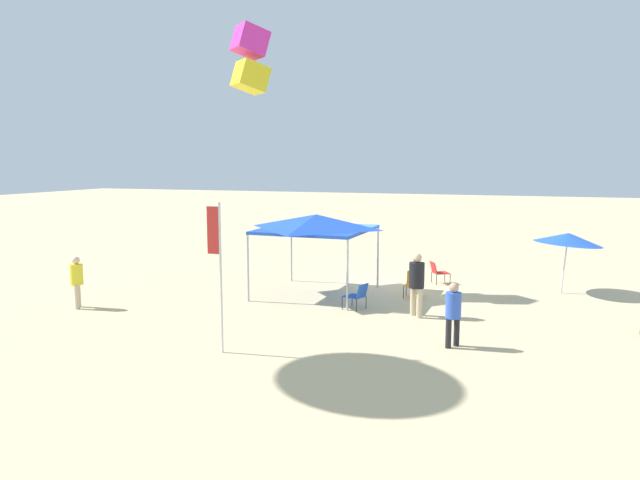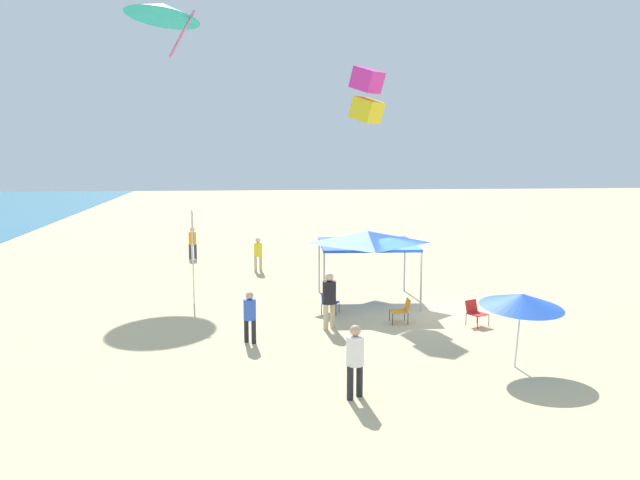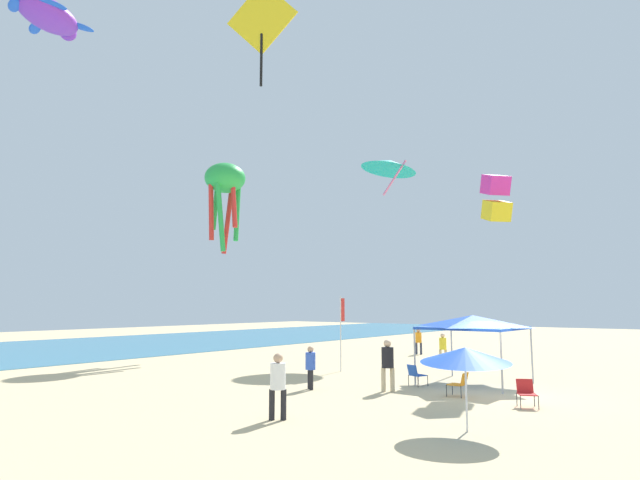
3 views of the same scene
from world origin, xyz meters
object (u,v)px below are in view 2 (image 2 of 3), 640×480
object	(u,v)px
folding_chair_left_of_tent	(475,311)
person_watching_sky	(250,313)
kite_box_magenta	(367,95)
kite_delta_teal	(163,11)
folding_chair_right_of_tent	(402,309)
banner_flag	(193,248)
folding_chair_facing_ocean	(330,301)
person_kite_handler	(258,252)
person_by_tent	(355,355)
person_beachcomber	(192,240)
person_near_umbrella	(329,296)
canopy_tent	(367,239)
beach_umbrella	(522,300)

from	to	relation	value
folding_chair_left_of_tent	person_watching_sky	xyz separation A→B (m)	(-1.37, 7.41, 0.46)
kite_box_magenta	kite_delta_teal	distance (m)	11.33
folding_chair_right_of_tent	kite_box_magenta	world-z (taller)	kite_box_magenta
banner_flag	person_watching_sky	bearing A→B (deg)	-156.92
folding_chair_facing_ocean	person_kite_handler	world-z (taller)	person_kite_handler
folding_chair_facing_ocean	person_by_tent	world-z (taller)	person_by_tent
folding_chair_left_of_tent	kite_box_magenta	bearing A→B (deg)	85.41
person_beachcomber	person_near_umbrella	world-z (taller)	person_near_umbrella
person_beachcomber	person_kite_handler	bearing A→B (deg)	105.20
folding_chair_left_of_tent	person_near_umbrella	distance (m)	4.91
folding_chair_facing_ocean	person_watching_sky	size ratio (longest dim) A/B	0.52
person_beachcomber	person_near_umbrella	distance (m)	15.00
canopy_tent	person_by_tent	size ratio (longest dim) A/B	2.03
beach_umbrella	person_kite_handler	bearing A→B (deg)	26.43
person_beachcomber	beach_umbrella	bearing A→B (deg)	93.90
banner_flag	person_by_tent	size ratio (longest dim) A/B	1.98
kite_box_magenta	person_near_umbrella	bearing A→B (deg)	-156.43
person_near_umbrella	kite_box_magenta	size ratio (longest dim) A/B	0.81
banner_flag	canopy_tent	bearing A→B (deg)	-90.91
folding_chair_facing_ocean	person_watching_sky	bearing A→B (deg)	67.82
person_watching_sky	kite_box_magenta	size ratio (longest dim) A/B	0.69
person_by_tent	folding_chair_right_of_tent	bearing A→B (deg)	-149.10
folding_chair_right_of_tent	person_beachcomber	xyz separation A→B (m)	(13.31, 8.30, 0.48)
folding_chair_facing_ocean	folding_chair_right_of_tent	size ratio (longest dim) A/B	1.00
folding_chair_facing_ocean	kite_delta_teal	world-z (taller)	kite_delta_teal
person_kite_handler	folding_chair_left_of_tent	bearing A→B (deg)	91.89
folding_chair_facing_ocean	banner_flag	distance (m)	5.55
folding_chair_facing_ocean	folding_chair_right_of_tent	xyz separation A→B (m)	(-1.28, -2.33, 0.00)
beach_umbrella	person_by_tent	bearing A→B (deg)	110.06
folding_chair_left_of_tent	banner_flag	distance (m)	10.43
beach_umbrella	person_by_tent	xyz separation A→B (m)	(-1.71, 4.69, -0.83)
canopy_tent	person_beachcomber	bearing A→B (deg)	36.79
banner_flag	person_beachcomber	distance (m)	10.17
folding_chair_facing_ocean	person_near_umbrella	bearing A→B (deg)	102.90
folding_chair_facing_ocean	kite_box_magenta	world-z (taller)	kite_box_magenta
folding_chair_facing_ocean	kite_box_magenta	bearing A→B (deg)	-94.91
canopy_tent	person_beachcomber	size ratio (longest dim) A/B	2.24
canopy_tent	banner_flag	size ratio (longest dim) A/B	1.03
banner_flag	folding_chair_right_of_tent	bearing A→B (deg)	-114.31
person_by_tent	canopy_tent	bearing A→B (deg)	-138.61
beach_umbrella	person_by_tent	world-z (taller)	beach_umbrella
person_beachcomber	person_by_tent	world-z (taller)	person_by_tent
beach_umbrella	banner_flag	bearing A→B (deg)	49.43
person_watching_sky	banner_flag	bearing A→B (deg)	149.80
banner_flag	person_near_umbrella	world-z (taller)	banner_flag
banner_flag	person_kite_handler	xyz separation A→B (m)	(6.17, -2.36, -1.19)
person_beachcomber	person_watching_sky	world-z (taller)	person_beachcomber
person_kite_handler	banner_flag	bearing A→B (deg)	34.86
folding_chair_right_of_tent	banner_flag	distance (m)	8.11
person_kite_handler	person_watching_sky	distance (m)	11.29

